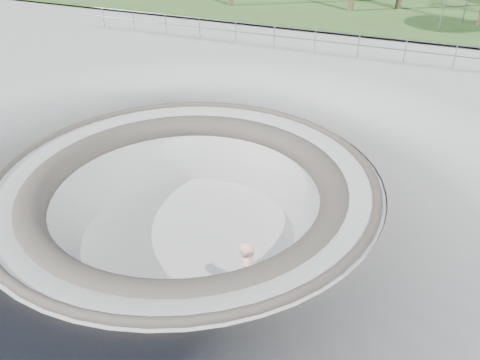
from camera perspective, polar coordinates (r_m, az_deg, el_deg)
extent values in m
plane|color=#B0B0AA|center=(12.55, -6.68, 0.44)|extent=(180.00, 180.00, 0.00)
torus|color=#B0B0AA|center=(13.68, -6.17, -6.76)|extent=(14.00, 14.00, 4.00)
cylinder|color=#B0B0AA|center=(13.65, -6.18, -6.59)|extent=(6.60, 6.60, 0.10)
torus|color=#4A433B|center=(12.56, -6.68, 0.36)|extent=(10.24, 10.24, 0.24)
torus|color=#4A433B|center=(12.79, -6.56, -1.29)|extent=(8.91, 8.91, 0.81)
ellipsoid|color=olive|center=(71.06, 0.81, 20.99)|extent=(50.40, 36.00, 23.40)
ellipsoid|color=olive|center=(70.66, 26.64, 16.63)|extent=(61.60, 44.00, 28.60)
cylinder|color=gray|center=(22.53, 9.22, 17.57)|extent=(25.00, 0.05, 0.05)
cylinder|color=gray|center=(22.64, 9.12, 16.47)|extent=(25.00, 0.05, 0.05)
cube|color=brown|center=(11.34, 1.00, -15.29)|extent=(0.76, 0.38, 0.02)
cylinder|color=#B6B6BB|center=(11.36, 1.00, -15.40)|extent=(0.07, 0.16, 0.03)
cylinder|color=#B6B6BB|center=(11.36, 1.00, -15.40)|extent=(0.07, 0.16, 0.03)
cylinder|color=silver|center=(11.36, 1.00, -15.42)|extent=(0.06, 0.04, 0.06)
cylinder|color=silver|center=(11.36, 1.00, -15.42)|extent=(0.06, 0.04, 0.06)
cylinder|color=silver|center=(11.36, 1.00, -15.42)|extent=(0.06, 0.04, 0.06)
cylinder|color=silver|center=(11.36, 1.00, -15.42)|extent=(0.06, 0.04, 0.06)
imported|color=#E6AD94|center=(10.65, 1.05, -11.71)|extent=(0.69, 0.82, 1.92)
cylinder|color=gray|center=(26.99, 24.35, 18.11)|extent=(0.06, 0.06, 2.23)
cylinder|color=gray|center=(29.79, 24.64, 19.09)|extent=(0.06, 0.06, 2.23)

